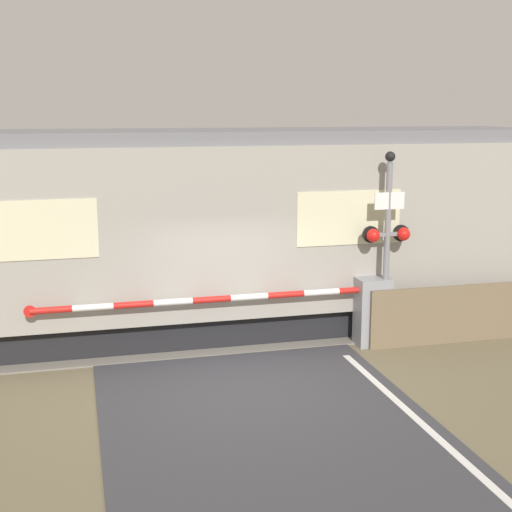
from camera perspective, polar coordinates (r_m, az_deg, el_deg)
ground_plane at (r=11.35m, az=-0.77°, el=-10.57°), size 80.00×80.00×0.00m
track_bed at (r=14.27m, az=-3.77°, el=-5.78°), size 36.00×3.20×0.13m
train at (r=13.60m, az=-16.84°, el=1.46°), size 19.76×2.92×3.92m
crossing_barrier at (r=13.12m, az=7.12°, el=-4.26°), size 6.42×0.44×1.27m
signal_post at (r=12.99m, az=10.47°, el=1.43°), size 0.89×0.26×3.57m
roadside_fence at (r=13.87m, az=16.03°, el=-4.47°), size 3.61×0.06×1.10m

